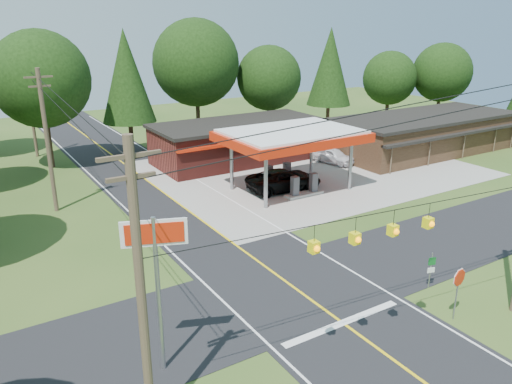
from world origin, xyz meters
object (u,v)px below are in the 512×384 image
sedan_car (333,156)px  octagonal_stop_sign (459,282)px  big_stop_sign (156,261)px  suv_car (284,180)px  gas_canopy (292,138)px

sedan_car → octagonal_stop_sign: 26.43m
sedan_car → big_stop_sign: (-25.00, -19.51, 3.94)m
suv_car → octagonal_stop_sign: 19.65m
suv_car → big_stop_sign: bearing=139.8°
big_stop_sign → gas_canopy: bearing=41.9°
gas_canopy → sedan_car: 9.72m
gas_canopy → sedan_car: size_ratio=2.44×
suv_car → gas_canopy: bearing=-104.6°
suv_car → big_stop_sign: 22.93m
gas_canopy → sedan_car: (8.00, 4.25, -3.53)m
suv_car → sedan_car: suv_car is taller
suv_car → octagonal_stop_sign: (-4.00, -19.21, 1.08)m
suv_car → sedan_car: (8.50, 4.05, -0.11)m
sedan_car → big_stop_sign: big_stop_sign is taller
suv_car → octagonal_stop_sign: bearing=175.0°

